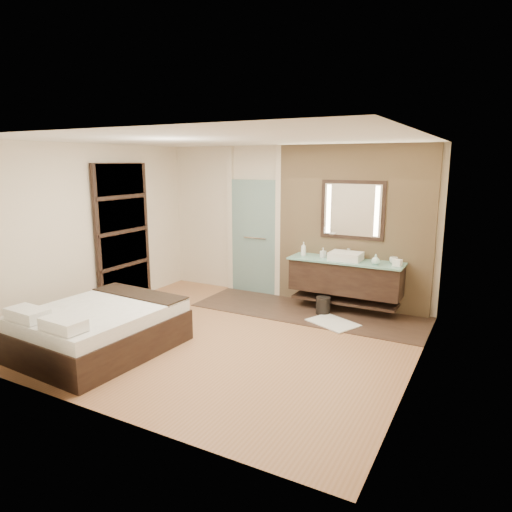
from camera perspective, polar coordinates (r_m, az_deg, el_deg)
The scene contains 15 objects.
floor at distance 6.51m, azimuth -3.75°, elevation -10.15°, with size 5.00×5.00×0.00m, color #93603D.
tile_strip at distance 7.60m, azimuth 6.59°, elevation -6.89°, with size 3.80×1.30×0.01m, color #33221B.
stone_wall at distance 7.70m, azimuth 11.98°, elevation 3.46°, with size 2.60×0.08×2.70m, color tan.
vanity at distance 7.57m, azimuth 11.10°, elevation -2.58°, with size 1.85×0.55×0.88m.
mirror_unit at distance 7.61m, azimuth 11.96°, elevation 5.65°, with size 1.06×0.04×0.96m.
frosted_door at distance 8.42m, azimuth -0.27°, elevation 2.99°, with size 1.10×0.12×2.70m.
shoji_partition at distance 8.12m, azimuth -16.28°, elevation 2.67°, with size 0.06×1.20×2.40m.
bed at distance 6.31m, azimuth -18.93°, elevation -8.58°, with size 1.61×1.97×0.73m.
bath_mat at distance 7.10m, azimuth 9.59°, elevation -8.23°, with size 0.72×0.50×0.02m, color silver.
waste_bin at distance 7.47m, azimuth 8.39°, elevation -6.17°, with size 0.23×0.23×0.29m, color black.
tissue_box at distance 7.25m, azimuth 17.25°, elevation -0.82°, with size 0.12×0.12×0.10m, color white.
soap_bottle_a at distance 7.70m, azimuth 5.96°, elevation 0.88°, with size 0.09×0.09×0.23m, color white.
soap_bottle_b at distance 7.60m, azimuth 8.39°, elevation 0.41°, with size 0.07×0.08×0.17m, color #B2B2B2.
soap_bottle_c at distance 7.25m, azimuth 14.73°, elevation -0.41°, with size 0.13×0.13×0.16m, color silver.
cup at distance 7.41m, azimuth 16.83°, elevation -0.51°, with size 0.13×0.13×0.10m, color silver.
Camera 1 is at (3.22, -5.11, 2.42)m, focal length 32.00 mm.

